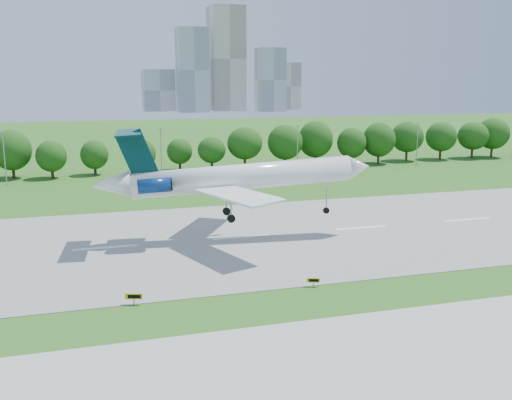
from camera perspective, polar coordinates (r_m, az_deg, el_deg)
name	(u,v)px	position (r m, az deg, el deg)	size (l,w,h in m)	color
ground	(112,317)	(60.49, -14.17, -11.24)	(600.00, 600.00, 0.00)	#285A17
runway	(105,248)	(84.09, -14.84, -4.65)	(400.00, 45.00, 0.08)	gray
tree_line	(96,151)	(148.79, -15.69, 4.78)	(288.40, 8.40, 10.40)	#382314
light_poles	(86,155)	(138.85, -16.67, 4.31)	(175.90, 0.25, 12.19)	gray
skyline	(222,72)	(457.79, -3.45, 12.71)	(127.00, 52.00, 80.00)	#B2B2B7
airliner	(229,177)	(84.40, -2.70, 2.32)	(41.76, 30.27, 13.74)	white
taxi_sign_centre	(134,296)	(62.56, -12.12, -9.41)	(1.81, 0.72, 1.28)	gray
taxi_sign_right	(313,280)	(66.66, 5.74, -7.99)	(1.50, 0.65, 1.07)	gray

